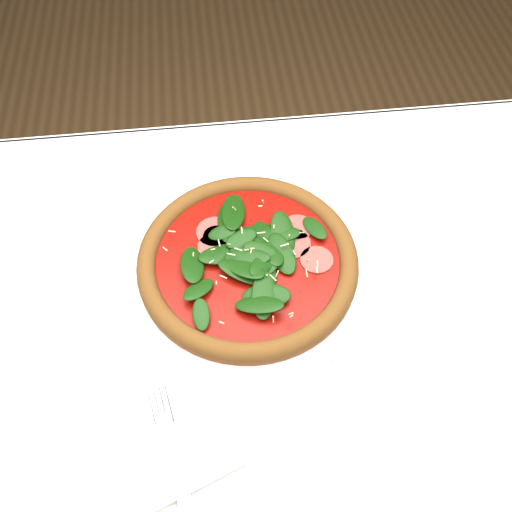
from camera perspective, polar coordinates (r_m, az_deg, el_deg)
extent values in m
plane|color=brown|center=(1.54, -0.51, -19.35)|extent=(6.00, 6.00, 0.00)
cube|color=silver|center=(0.86, -0.86, -5.79)|extent=(1.20, 0.80, 0.04)
cylinder|color=#503720|center=(1.45, -24.03, -3.12)|extent=(0.06, 0.06, 0.71)
cylinder|color=#503720|center=(1.47, 19.20, 0.87)|extent=(0.06, 0.06, 0.71)
cube|color=silver|center=(1.17, -2.91, 9.09)|extent=(1.20, 0.01, 0.22)
cylinder|color=silver|center=(0.87, -0.82, -1.22)|extent=(0.38, 0.38, 0.01)
torus|color=silver|center=(0.87, -0.82, -1.05)|extent=(0.38, 0.38, 0.01)
cylinder|color=brown|center=(0.86, -0.83, -0.76)|extent=(0.42, 0.42, 0.01)
torus|color=#A16125|center=(0.85, -0.83, -0.43)|extent=(0.42, 0.42, 0.03)
cylinder|color=#940F05|center=(0.85, -0.83, -0.43)|extent=(0.35, 0.35, 0.00)
cylinder|color=#A54F42|center=(0.85, -0.84, -0.26)|extent=(0.31, 0.31, 0.00)
ellipsoid|color=#113A0A|center=(0.84, -0.84, 0.17)|extent=(0.34, 0.34, 0.03)
cylinder|color=beige|center=(0.83, -0.85, 0.44)|extent=(0.31, 0.31, 0.00)
cube|color=silver|center=(0.75, -7.96, -20.14)|extent=(0.17, 0.13, 0.01)
cube|color=#BDBCC1|center=(0.74, -8.04, -19.97)|extent=(0.04, 0.13, 0.00)
cube|color=#BDBCC1|center=(0.77, -9.46, -14.56)|extent=(0.04, 0.06, 0.00)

